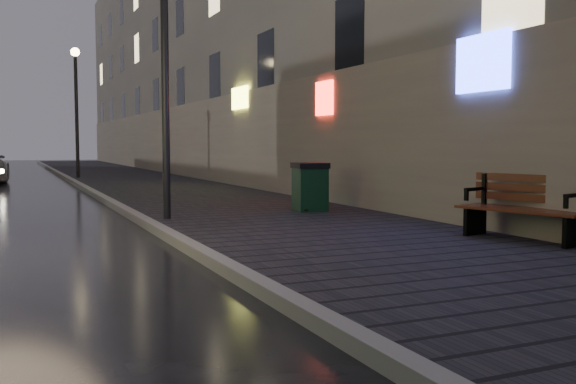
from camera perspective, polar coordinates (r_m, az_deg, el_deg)
name	(u,v)px	position (r m, az deg, el deg)	size (l,w,h in m)	color
ground	(115,319)	(5.89, -15.14, -10.81)	(120.00, 120.00, 0.00)	black
sidewalk	(133,179)	(27.08, -13.62, 1.10)	(4.60, 58.00, 0.15)	black
curb	(72,181)	(26.77, -18.69, 0.96)	(0.20, 58.00, 0.15)	slate
building_near	(183,40)	(32.03, -9.33, 13.17)	(1.80, 50.00, 13.00)	#605B54
lamp_near	(165,35)	(12.09, -10.92, 13.58)	(0.36, 0.36, 5.28)	black
lamp_far	(76,96)	(27.83, -18.31, 8.12)	(0.36, 0.36, 5.28)	black
bench	(524,207)	(9.74, 20.27, -1.28)	(1.10, 1.93, 0.94)	black
trash_bin	(310,186)	(13.14, 1.96, 0.50)	(0.71, 0.71, 0.99)	black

